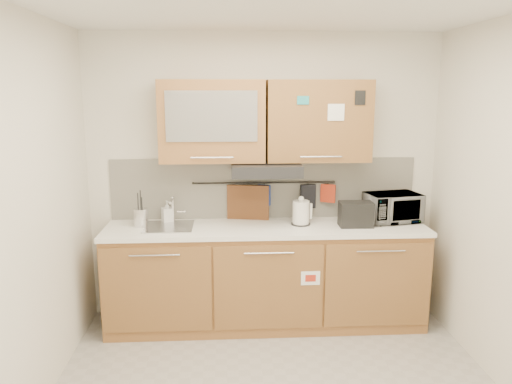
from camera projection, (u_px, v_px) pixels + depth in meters
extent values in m
plane|color=white|center=(283.00, 1.00, 2.88)|extent=(3.20, 3.20, 0.00)
plane|color=silver|center=(264.00, 177.00, 4.61)|extent=(3.20, 0.00, 3.20)
plane|color=silver|center=(21.00, 222.00, 3.05)|extent=(0.00, 3.00, 3.00)
cube|color=#A36939|center=(266.00, 277.00, 4.49)|extent=(2.80, 0.60, 0.88)
cube|color=black|center=(266.00, 317.00, 4.57)|extent=(2.80, 0.54, 0.10)
cube|color=olive|center=(156.00, 290.00, 4.13)|extent=(0.91, 0.02, 0.74)
cylinder|color=silver|center=(154.00, 255.00, 4.04)|extent=(0.41, 0.01, 0.01)
cube|color=olive|center=(269.00, 287.00, 4.18)|extent=(0.91, 0.02, 0.74)
cylinder|color=silver|center=(269.00, 253.00, 4.09)|extent=(0.41, 0.01, 0.01)
cube|color=olive|center=(378.00, 285.00, 4.23)|extent=(0.91, 0.02, 0.74)
cylinder|color=silver|center=(381.00, 251.00, 4.14)|extent=(0.41, 0.01, 0.01)
cube|color=white|center=(266.00, 228.00, 4.39)|extent=(2.82, 0.62, 0.04)
cube|color=silver|center=(264.00, 188.00, 4.62)|extent=(2.80, 0.02, 0.56)
cube|color=#A36939|center=(212.00, 121.00, 4.30)|extent=(0.90, 0.35, 0.70)
cube|color=silver|center=(212.00, 116.00, 4.11)|extent=(0.76, 0.02, 0.42)
cube|color=olive|center=(318.00, 121.00, 4.36)|extent=(0.90, 0.35, 0.70)
cube|color=white|center=(336.00, 112.00, 4.17)|extent=(0.14, 0.00, 0.14)
cube|color=black|center=(266.00, 169.00, 4.34)|extent=(0.60, 0.46, 0.10)
cube|color=silver|center=(169.00, 228.00, 4.34)|extent=(0.42, 0.40, 0.03)
cylinder|color=silver|center=(173.00, 210.00, 4.48)|extent=(0.03, 0.03, 0.24)
cylinder|color=silver|center=(171.00, 201.00, 4.38)|extent=(0.02, 0.18, 0.02)
cylinder|color=black|center=(264.00, 183.00, 4.57)|extent=(1.30, 0.02, 0.02)
cylinder|color=silver|center=(141.00, 217.00, 4.36)|extent=(0.17, 0.17, 0.16)
cylinder|color=black|center=(138.00, 210.00, 4.35)|extent=(0.01, 0.01, 0.30)
cylinder|color=black|center=(142.00, 212.00, 4.33)|extent=(0.01, 0.01, 0.27)
cylinder|color=black|center=(141.00, 208.00, 4.36)|extent=(0.01, 0.01, 0.32)
cylinder|color=black|center=(139.00, 214.00, 4.33)|extent=(0.01, 0.01, 0.23)
cylinder|color=silver|center=(301.00, 213.00, 4.41)|extent=(0.18, 0.18, 0.22)
sphere|color=silver|center=(301.00, 199.00, 4.38)|extent=(0.05, 0.05, 0.05)
cube|color=silver|center=(310.00, 211.00, 4.44)|extent=(0.03, 0.03, 0.14)
cylinder|color=black|center=(301.00, 224.00, 4.43)|extent=(0.17, 0.17, 0.01)
cube|color=black|center=(356.00, 214.00, 4.35)|extent=(0.29, 0.18, 0.22)
cube|color=black|center=(350.00, 203.00, 4.33)|extent=(0.08, 0.13, 0.01)
cube|color=black|center=(362.00, 203.00, 4.33)|extent=(0.08, 0.13, 0.01)
imported|color=#999999|center=(393.00, 207.00, 4.52)|extent=(0.52, 0.40, 0.26)
imported|color=#999999|center=(167.00, 212.00, 4.48)|extent=(0.12, 0.12, 0.20)
cube|color=brown|center=(248.00, 211.00, 4.60)|extent=(0.38, 0.10, 0.48)
cube|color=#223D9D|center=(264.00, 195.00, 4.58)|extent=(0.12, 0.06, 0.19)
cube|color=black|center=(308.00, 196.00, 4.60)|extent=(0.15, 0.06, 0.22)
cube|color=#AB2D16|center=(328.00, 193.00, 4.61)|extent=(0.13, 0.08, 0.17)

